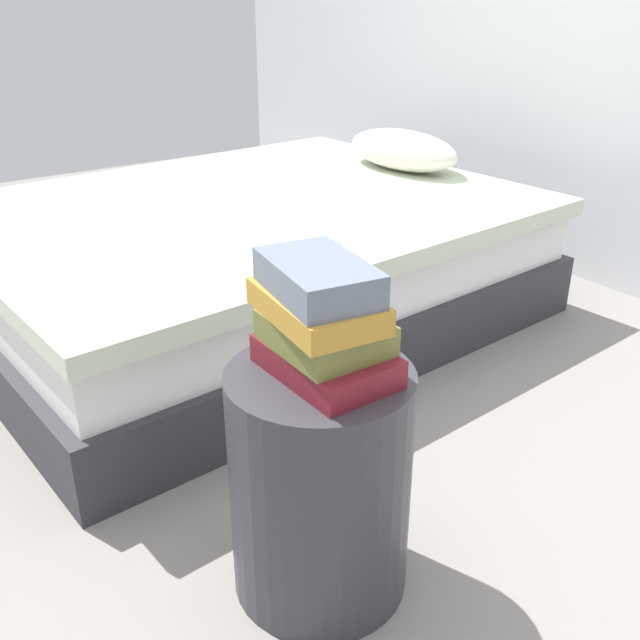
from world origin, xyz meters
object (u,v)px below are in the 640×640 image
object	(u,v)px
book_slate	(319,277)
book_ochre	(317,306)
bed	(252,259)
side_table	(320,483)
book_olive	(325,332)
book_maroon	(326,361)

from	to	relation	value
book_slate	book_ochre	bearing A→B (deg)	-122.54
bed	side_table	distance (m)	1.40
side_table	book_olive	bearing A→B (deg)	92.02
book_slate	book_maroon	bearing A→B (deg)	39.30
side_table	book_olive	distance (m)	0.34
book_ochre	book_maroon	bearing A→B (deg)	39.95
side_table	book_maroon	xyz separation A→B (m)	(0.01, 0.01, 0.28)
bed	book_slate	size ratio (longest dim) A/B	8.68
book_olive	book_slate	size ratio (longest dim) A/B	0.91
bed	book_slate	distance (m)	1.47
book_maroon	book_slate	xyz separation A→B (m)	(-0.01, -0.01, 0.17)
bed	book_olive	bearing A→B (deg)	-28.39
bed	book_maroon	size ratio (longest dim) A/B	7.99
book_maroon	book_slate	size ratio (longest dim) A/B	1.09
book_ochre	book_olive	bearing A→B (deg)	58.86
side_table	book_olive	size ratio (longest dim) A/B	2.31
bed	book_olive	world-z (taller)	book_olive
book_ochre	book_slate	world-z (taller)	book_slate
book_slate	side_table	bearing A→B (deg)	-7.23
book_maroon	book_ochre	size ratio (longest dim) A/B	1.00
bed	book_olive	xyz separation A→B (m)	(1.27, -0.57, 0.36)
book_olive	book_slate	bearing A→B (deg)	-125.12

